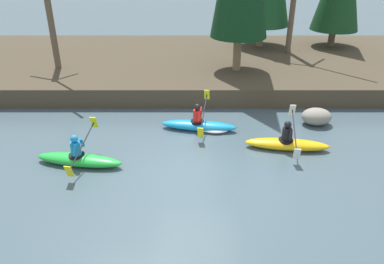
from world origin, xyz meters
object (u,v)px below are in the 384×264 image
Objects in this scene: kayaker_lead at (289,143)px; kayaker_trailing at (81,158)px; boulder_midstream at (318,117)px; kayaker_middle at (203,125)px.

kayaker_lead is 6.62m from kayaker_trailing.
kayaker_lead is at bearing 18.38° from kayaker_trailing.
boulder_midstream is (1.48, 1.87, 0.09)m from kayaker_lead.
kayaker_trailing is (-3.77, -2.36, 0.02)m from kayaker_middle.
boulder_midstream is at bearing 58.86° from kayaker_lead.
kayaker_lead and kayaker_middle have the same top height.
kayaker_trailing is at bearing -164.42° from kayaker_lead.
kayaker_lead is at bearing -128.31° from boulder_midstream.
kayaker_middle is at bearing 160.60° from kayaker_lead.
boulder_midstream is (4.25, 0.48, 0.11)m from kayaker_middle.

